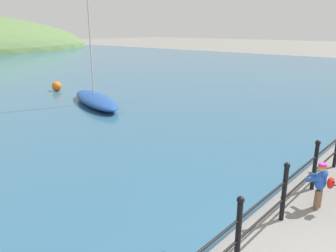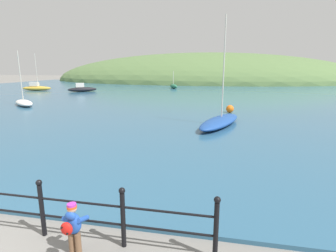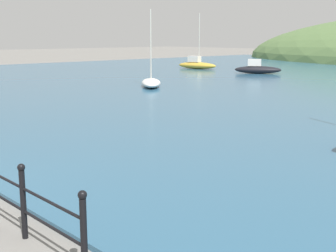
% 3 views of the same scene
% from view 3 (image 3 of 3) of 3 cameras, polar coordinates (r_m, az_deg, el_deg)
% --- Properties ---
extents(boat_blue_hull, '(3.76, 3.05, 1.17)m').
position_cam_3_polar(boat_blue_hull, '(39.40, 10.85, 6.85)').
color(boat_blue_hull, black).
rests_on(boat_blue_hull, water).
extents(boat_green_fishing, '(3.62, 3.27, 4.62)m').
position_cam_3_polar(boat_green_fishing, '(28.55, -2.07, 5.34)').
color(boat_green_fishing, silver).
rests_on(boat_green_fishing, water).
extents(boat_white_sailboat, '(4.24, 1.88, 5.13)m').
position_cam_3_polar(boat_white_sailboat, '(44.54, 3.52, 7.49)').
color(boat_white_sailboat, gold).
rests_on(boat_white_sailboat, water).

